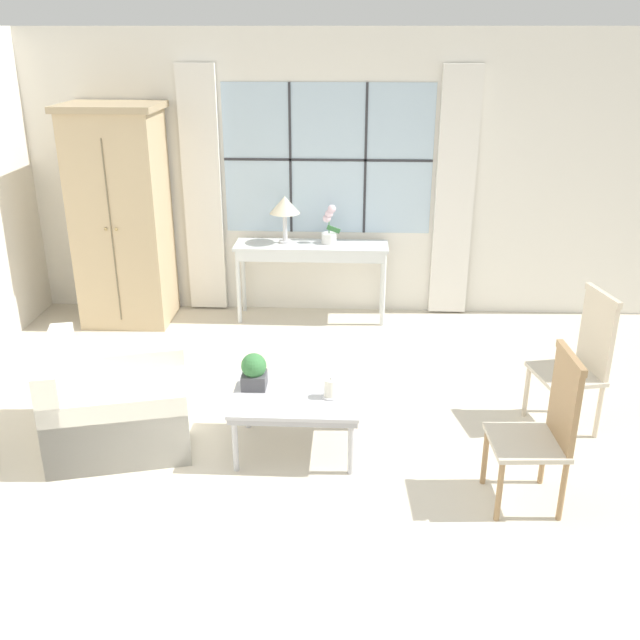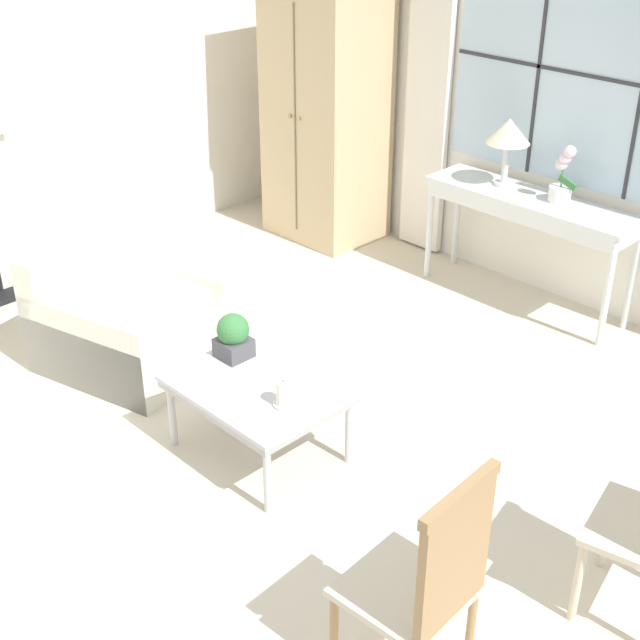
{
  "view_description": "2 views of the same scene",
  "coord_description": "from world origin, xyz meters",
  "px_view_note": "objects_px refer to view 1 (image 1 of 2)",
  "views": [
    {
      "loc": [
        0.27,
        -4.09,
        2.78
      ],
      "look_at": [
        0.05,
        0.36,
        0.95
      ],
      "focal_mm": 40.0,
      "sensor_mm": 36.0,
      "label": 1
    },
    {
      "loc": [
        2.88,
        -2.23,
        2.95
      ],
      "look_at": [
        0.25,
        0.34,
        0.92
      ],
      "focal_mm": 50.0,
      "sensor_mm": 36.0,
      "label": 2
    }
  ],
  "objects_px": {
    "potted_orchid": "(329,228)",
    "accent_chair_wooden": "(546,423)",
    "potted_plant_small": "(254,371)",
    "table_lamp": "(285,206)",
    "console_table": "(311,253)",
    "armchair_upholstered": "(115,407)",
    "side_chair_wooden": "(582,355)",
    "pillar_candle": "(330,389)",
    "armoire": "(122,217)",
    "coffee_table": "(296,400)"
  },
  "relations": [
    {
      "from": "potted_orchid",
      "to": "accent_chair_wooden",
      "type": "xyz_separation_m",
      "value": [
        1.43,
        -3.07,
        -0.38
      ]
    },
    {
      "from": "potted_plant_small",
      "to": "table_lamp",
      "type": "bearing_deg",
      "value": 90.16
    },
    {
      "from": "console_table",
      "to": "armchair_upholstered",
      "type": "relative_size",
      "value": 1.31
    },
    {
      "from": "table_lamp",
      "to": "side_chair_wooden",
      "type": "xyz_separation_m",
      "value": [
        2.36,
        -2.1,
        -0.58
      ]
    },
    {
      "from": "side_chair_wooden",
      "to": "accent_chair_wooden",
      "type": "distance_m",
      "value": 1.07
    },
    {
      "from": "pillar_candle",
      "to": "armoire",
      "type": "bearing_deg",
      "value": 131.51
    },
    {
      "from": "accent_chair_wooden",
      "to": "console_table",
      "type": "bearing_deg",
      "value": 118.03
    },
    {
      "from": "table_lamp",
      "to": "coffee_table",
      "type": "distance_m",
      "value": 2.66
    },
    {
      "from": "accent_chair_wooden",
      "to": "table_lamp",
      "type": "bearing_deg",
      "value": 121.45
    },
    {
      "from": "side_chair_wooden",
      "to": "armchair_upholstered",
      "type": "bearing_deg",
      "value": -174.11
    },
    {
      "from": "table_lamp",
      "to": "pillar_candle",
      "type": "bearing_deg",
      "value": -78.01
    },
    {
      "from": "armchair_upholstered",
      "to": "coffee_table",
      "type": "bearing_deg",
      "value": -3.72
    },
    {
      "from": "potted_orchid",
      "to": "potted_plant_small",
      "type": "height_order",
      "value": "potted_orchid"
    },
    {
      "from": "potted_plant_small",
      "to": "pillar_candle",
      "type": "relative_size",
      "value": 1.73
    },
    {
      "from": "armoire",
      "to": "accent_chair_wooden",
      "type": "relative_size",
      "value": 2.09
    },
    {
      "from": "pillar_candle",
      "to": "coffee_table",
      "type": "bearing_deg",
      "value": 172.32
    },
    {
      "from": "console_table",
      "to": "potted_plant_small",
      "type": "height_order",
      "value": "console_table"
    },
    {
      "from": "armoire",
      "to": "console_table",
      "type": "bearing_deg",
      "value": 3.67
    },
    {
      "from": "table_lamp",
      "to": "accent_chair_wooden",
      "type": "bearing_deg",
      "value": -58.55
    },
    {
      "from": "table_lamp",
      "to": "side_chair_wooden",
      "type": "bearing_deg",
      "value": -41.74
    },
    {
      "from": "table_lamp",
      "to": "coffee_table",
      "type": "height_order",
      "value": "table_lamp"
    },
    {
      "from": "accent_chair_wooden",
      "to": "armchair_upholstered",
      "type": "bearing_deg",
      "value": 168.07
    },
    {
      "from": "console_table",
      "to": "potted_plant_small",
      "type": "relative_size",
      "value": 5.98
    },
    {
      "from": "coffee_table",
      "to": "pillar_candle",
      "type": "bearing_deg",
      "value": -7.68
    },
    {
      "from": "potted_orchid",
      "to": "pillar_candle",
      "type": "relative_size",
      "value": 2.62
    },
    {
      "from": "potted_orchid",
      "to": "pillar_candle",
      "type": "bearing_deg",
      "value": -87.63
    },
    {
      "from": "accent_chair_wooden",
      "to": "potted_plant_small",
      "type": "height_order",
      "value": "accent_chair_wooden"
    },
    {
      "from": "side_chair_wooden",
      "to": "coffee_table",
      "type": "xyz_separation_m",
      "value": [
        -2.05,
        -0.43,
        -0.19
      ]
    },
    {
      "from": "side_chair_wooden",
      "to": "pillar_candle",
      "type": "xyz_separation_m",
      "value": [
        -1.81,
        -0.46,
        -0.08
      ]
    },
    {
      "from": "armoire",
      "to": "console_table",
      "type": "height_order",
      "value": "armoire"
    },
    {
      "from": "potted_plant_small",
      "to": "pillar_candle",
      "type": "bearing_deg",
      "value": -12.9
    },
    {
      "from": "console_table",
      "to": "armchair_upholstered",
      "type": "distance_m",
      "value": 2.76
    },
    {
      "from": "table_lamp",
      "to": "potted_plant_small",
      "type": "bearing_deg",
      "value": -89.84
    },
    {
      "from": "armchair_upholstered",
      "to": "coffee_table",
      "type": "distance_m",
      "value": 1.33
    },
    {
      "from": "accent_chair_wooden",
      "to": "coffee_table",
      "type": "bearing_deg",
      "value": 161.52
    },
    {
      "from": "console_table",
      "to": "accent_chair_wooden",
      "type": "distance_m",
      "value": 3.42
    },
    {
      "from": "armoire",
      "to": "console_table",
      "type": "relative_size",
      "value": 1.4
    },
    {
      "from": "coffee_table",
      "to": "pillar_candle",
      "type": "height_order",
      "value": "pillar_candle"
    },
    {
      "from": "armoire",
      "to": "side_chair_wooden",
      "type": "xyz_separation_m",
      "value": [
        3.94,
        -1.94,
        -0.49
      ]
    },
    {
      "from": "side_chair_wooden",
      "to": "coffee_table",
      "type": "relative_size",
      "value": 1.22
    },
    {
      "from": "armoire",
      "to": "potted_orchid",
      "type": "distance_m",
      "value": 2.04
    },
    {
      "from": "potted_orchid",
      "to": "armchair_upholstered",
      "type": "bearing_deg",
      "value": -120.44
    },
    {
      "from": "armoire",
      "to": "side_chair_wooden",
      "type": "distance_m",
      "value": 4.42
    },
    {
      "from": "table_lamp",
      "to": "pillar_candle",
      "type": "height_order",
      "value": "table_lamp"
    },
    {
      "from": "console_table",
      "to": "table_lamp",
      "type": "relative_size",
      "value": 3.24
    },
    {
      "from": "side_chair_wooden",
      "to": "table_lamp",
      "type": "bearing_deg",
      "value": 138.26
    },
    {
      "from": "console_table",
      "to": "coffee_table",
      "type": "height_order",
      "value": "console_table"
    },
    {
      "from": "armchair_upholstered",
      "to": "potted_plant_small",
      "type": "xyz_separation_m",
      "value": [
        1.02,
        0.01,
        0.31
      ]
    },
    {
      "from": "armoire",
      "to": "table_lamp",
      "type": "distance_m",
      "value": 1.6
    },
    {
      "from": "armchair_upholstered",
      "to": "potted_plant_small",
      "type": "bearing_deg",
      "value": 0.31
    }
  ]
}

